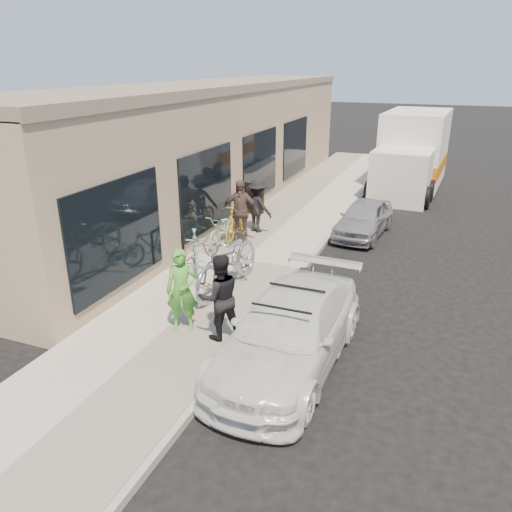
% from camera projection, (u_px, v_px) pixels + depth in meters
% --- Properties ---
extents(ground, '(120.00, 120.00, 0.00)m').
position_uv_depth(ground, '(279.00, 335.00, 9.47)').
color(ground, black).
rests_on(ground, ground).
extents(sidewalk, '(3.00, 34.00, 0.15)m').
position_uv_depth(sidewalk, '(244.00, 262.00, 12.73)').
color(sidewalk, '#B3ADA1').
rests_on(sidewalk, ground).
extents(curb, '(0.12, 34.00, 0.13)m').
position_uv_depth(curb, '(302.00, 272.00, 12.20)').
color(curb, '#A09C92').
rests_on(curb, ground).
extents(storefront, '(3.60, 20.00, 4.22)m').
position_uv_depth(storefront, '(213.00, 146.00, 17.43)').
color(storefront, tan).
rests_on(storefront, ground).
extents(bike_rack, '(0.08, 0.66, 0.92)m').
position_uv_depth(bike_rack, '(189.00, 246.00, 12.05)').
color(bike_rack, black).
rests_on(bike_rack, sidewalk).
extents(sandwich_board, '(0.73, 0.73, 0.93)m').
position_uv_depth(sandwich_board, '(255.00, 199.00, 16.46)').
color(sandwich_board, black).
rests_on(sandwich_board, sidewalk).
extents(sedan_white, '(1.90, 4.36, 1.29)m').
position_uv_depth(sedan_white, '(289.00, 331.00, 8.39)').
color(sedan_white, white).
rests_on(sedan_white, ground).
extents(sedan_silver, '(1.53, 3.20, 1.06)m').
position_uv_depth(sedan_silver, '(364.00, 218.00, 14.80)').
color(sedan_silver, '#A0A0A6').
rests_on(sedan_silver, ground).
extents(moving_truck, '(2.60, 6.26, 3.02)m').
position_uv_depth(moving_truck, '(412.00, 155.00, 20.11)').
color(moving_truck, white).
rests_on(moving_truck, ground).
extents(tandem_bike, '(1.10, 2.61, 1.34)m').
position_uv_depth(tandem_bike, '(228.00, 261.00, 10.82)').
color(tandem_bike, '#B5B5B7').
rests_on(tandem_bike, sidewalk).
extents(woman_rider, '(0.68, 0.58, 1.58)m').
position_uv_depth(woman_rider, '(182.00, 290.00, 9.15)').
color(woman_rider, green).
rests_on(woman_rider, sidewalk).
extents(man_standing, '(0.99, 0.97, 1.61)m').
position_uv_depth(man_standing, '(220.00, 297.00, 8.85)').
color(man_standing, black).
rests_on(man_standing, sidewalk).
extents(cruiser_bike_a, '(1.20, 1.58, 0.95)m').
position_uv_depth(cruiser_bike_a, '(195.00, 251.00, 11.95)').
color(cruiser_bike_a, '#7CB9B0').
rests_on(cruiser_bike_a, sidewalk).
extents(cruiser_bike_b, '(0.65, 1.67, 0.87)m').
position_uv_depth(cruiser_bike_b, '(222.00, 229.00, 13.67)').
color(cruiser_bike_b, '#7CB9B0').
rests_on(cruiser_bike_b, sidewalk).
extents(cruiser_bike_c, '(0.62, 1.81, 1.07)m').
position_uv_depth(cruiser_bike_c, '(237.00, 220.00, 14.12)').
color(cruiser_bike_c, gold).
rests_on(cruiser_bike_c, sidewalk).
extents(bystander_a, '(1.14, 0.88, 1.55)m').
position_uv_depth(bystander_a, '(257.00, 206.00, 14.58)').
color(bystander_a, black).
rests_on(bystander_a, sidewalk).
extents(bystander_b, '(1.11, 0.68, 1.77)m').
position_uv_depth(bystander_b, '(240.00, 212.00, 13.63)').
color(bystander_b, brown).
rests_on(bystander_b, sidewalk).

